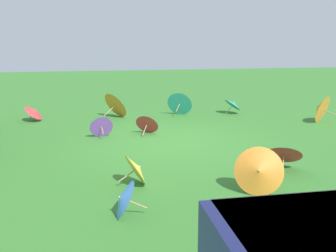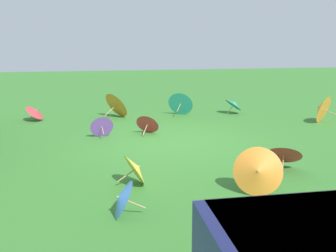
# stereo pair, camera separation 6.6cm
# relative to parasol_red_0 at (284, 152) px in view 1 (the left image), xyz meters

# --- Properties ---
(ground) EXTENTS (40.00, 40.00, 0.00)m
(ground) POSITION_rel_parasol_red_0_xyz_m (1.98, -2.43, -0.37)
(ground) COLOR #387A2D
(parasol_red_0) EXTENTS (0.95, 0.91, 0.67)m
(parasol_red_0) POSITION_rel_parasol_red_0_xyz_m (0.00, 0.00, 0.00)
(parasol_red_0) COLOR tan
(parasol_red_0) RESTS_ON ground
(parasol_teal_0) EXTENTS (0.67, 0.72, 0.58)m
(parasol_teal_0) POSITION_rel_parasol_red_0_xyz_m (-0.84, -5.74, -0.03)
(parasol_teal_0) COLOR tan
(parasol_teal_0) RESTS_ON ground
(parasol_yellow_1) EXTENTS (0.64, 0.74, 0.62)m
(parasol_yellow_1) POSITION_rel_parasol_red_0_xyz_m (3.03, 0.35, -0.06)
(parasol_yellow_1) COLOR tan
(parasol_yellow_1) RESTS_ON ground
(parasol_orange_0) EXTENTS (0.97, 0.88, 0.86)m
(parasol_orange_0) POSITION_rel_parasol_red_0_xyz_m (1.01, 1.17, 0.06)
(parasol_orange_0) COLOR tan
(parasol_orange_0) RESTS_ON ground
(parasol_orange_1) EXTENTS (0.93, 0.88, 0.88)m
(parasol_orange_1) POSITION_rel_parasol_red_0_xyz_m (-3.07, -4.00, 0.07)
(parasol_orange_1) COLOR tan
(parasol_orange_1) RESTS_ON ground
(parasol_red_1) EXTENTS (0.68, 0.73, 0.55)m
(parasol_red_1) POSITION_rel_parasol_red_0_xyz_m (5.73, -5.61, -0.07)
(parasol_red_1) COLOR tan
(parasol_red_1) RESTS_ON ground
(parasol_teal_1) EXTENTS (0.96, 0.84, 0.83)m
(parasol_teal_1) POSITION_rel_parasol_red_0_xyz_m (1.01, -5.80, 0.04)
(parasol_teal_1) COLOR tan
(parasol_teal_1) RESTS_ON ground
(parasol_orange_2) EXTENTS (1.07, 1.13, 0.90)m
(parasol_orange_2) POSITION_rel_parasol_red_0_xyz_m (3.12, -5.81, 0.08)
(parasol_orange_2) COLOR tan
(parasol_orange_2) RESTS_ON ground
(parasol_purple_1) EXTENTS (0.67, 0.56, 0.62)m
(parasol_purple_1) POSITION_rel_parasol_red_0_xyz_m (3.67, -3.24, -0.06)
(parasol_purple_1) COLOR tan
(parasol_purple_1) RESTS_ON ground
(parasol_red_2) EXTENTS (0.78, 0.72, 0.61)m
(parasol_red_2) POSITION_rel_parasol_red_0_xyz_m (2.39, -3.42, -0.07)
(parasol_red_2) COLOR tan
(parasol_red_2) RESTS_ON ground
(parasol_blue_3) EXTENTS (0.56, 0.61, 0.59)m
(parasol_blue_3) POSITION_rel_parasol_red_0_xyz_m (3.37, 1.64, -0.08)
(parasol_blue_3) COLOR tan
(parasol_blue_3) RESTS_ON ground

